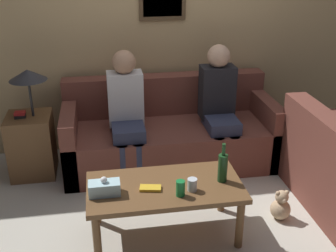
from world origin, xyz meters
TOP-DOWN VIEW (x-y plane):
  - ground_plane at (0.00, 0.00)m, footprint 16.00×16.00m
  - wall_back at (0.00, 1.00)m, footprint 9.00×0.08m
  - couch_main at (0.00, 0.53)m, footprint 2.14×0.89m
  - coffee_table at (-0.24, -0.69)m, footprint 1.18×0.60m
  - side_table_with_lamp at (-1.38, 0.48)m, footprint 0.44×0.42m
  - wine_bottle at (0.20, -0.70)m, footprint 0.07×0.07m
  - drinking_glass at (-0.05, -0.79)m, footprint 0.07×0.07m
  - book_stack at (-0.36, -0.73)m, footprint 0.17×0.11m
  - soda_can at (-0.15, -0.85)m, footprint 0.07×0.07m
  - tissue_box at (-0.70, -0.74)m, footprint 0.23×0.12m
  - person_left at (-0.44, 0.39)m, footprint 0.34×0.58m
  - person_right at (0.48, 0.40)m, footprint 0.34×0.57m
  - teddy_bear at (0.75, -0.64)m, footprint 0.17×0.17m

SIDE VIEW (x-z plane):
  - ground_plane at x=0.00m, z-range 0.00..0.00m
  - teddy_bear at x=0.75m, z-range -0.02..0.25m
  - couch_main at x=0.00m, z-range -0.13..0.73m
  - side_table_with_lamp at x=-1.38m, z-range -0.16..0.92m
  - coffee_table at x=-0.24m, z-range 0.17..0.62m
  - book_stack at x=-0.36m, z-range 0.46..0.48m
  - drinking_glass at x=-0.05m, z-range 0.46..0.55m
  - tissue_box at x=-0.70m, z-range 0.44..0.58m
  - soda_can at x=-0.15m, z-range 0.46..0.58m
  - wine_bottle at x=0.20m, z-range 0.42..0.74m
  - person_left at x=-0.44m, z-range 0.06..1.28m
  - person_right at x=0.48m, z-range 0.06..1.29m
  - wall_back at x=0.00m, z-range 0.00..2.60m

